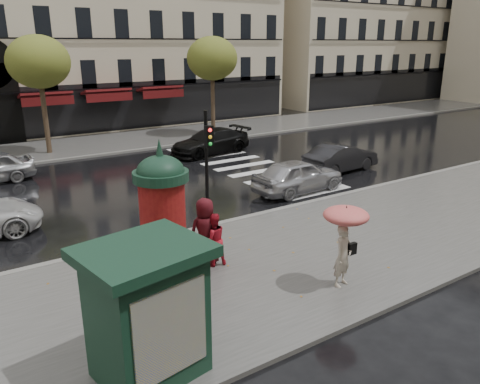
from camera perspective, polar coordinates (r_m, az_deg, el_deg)
ground at (r=14.04m, az=2.20°, el=-8.36°), size 160.00×160.00×0.00m
near_sidewalk at (r=13.65m, az=3.44°, el=-8.89°), size 90.00×7.00×0.12m
far_sidewalk at (r=30.76m, az=-18.92°, el=5.27°), size 90.00×6.00×0.12m
near_kerb at (r=16.33m, az=-3.94°, el=-4.27°), size 90.00×0.25×0.14m
far_kerb at (r=27.92m, az=-17.30°, el=4.27°), size 90.00×0.25×0.14m
zebra_crossing at (r=24.71m, az=0.59°, el=3.24°), size 3.60×11.75×0.01m
tree_far_left at (r=28.76m, az=-23.37°, el=14.31°), size 3.40×3.40×6.64m
tree_far_right at (r=32.66m, az=-3.42°, el=15.90°), size 3.40×3.40×6.64m
woman_umbrella at (r=12.15m, az=12.66°, el=-4.92°), size 1.15×1.15×2.22m
woman_red at (r=13.24m, az=-3.28°, el=-5.79°), size 0.84×0.71×1.55m
man_burgundy at (r=13.22m, az=-4.24°, el=-4.86°), size 1.03×0.73×1.96m
morris_column at (r=12.26m, az=-9.40°, el=-2.67°), size 1.42×1.42×3.81m
traffic_light at (r=15.29m, az=-3.98°, el=3.98°), size 0.26×0.38×4.01m
newsstand at (r=9.03m, az=-11.27°, el=-13.98°), size 2.45×2.17×2.62m
car_silver at (r=20.28m, az=7.10°, el=2.00°), size 4.34×1.89×1.46m
car_darkgrey at (r=24.02m, az=12.19°, el=4.12°), size 4.34×1.83×1.39m
car_black at (r=27.31m, az=-3.64°, el=6.14°), size 5.17×2.67×1.43m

